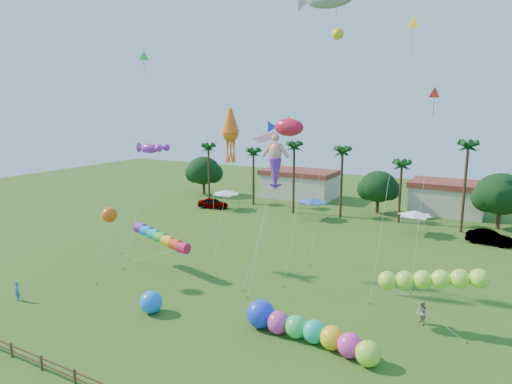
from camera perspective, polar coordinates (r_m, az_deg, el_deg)
The scene contains 21 objects.
ground at distance 32.24m, azimuth -9.29°, elevation -18.98°, with size 160.00×160.00×0.00m, color #285116.
tree_line at distance 68.11m, azimuth 16.93°, elevation 0.54°, with size 69.46×8.91×11.00m.
buildings_row at distance 75.87m, azimuth 12.95°, elevation 0.02°, with size 35.00×7.00×4.00m.
tent_row at distance 64.00m, azimuth 6.95°, elevation -1.10°, with size 31.00×4.00×0.60m.
car_a at distance 71.53m, azimuth -5.41°, elevation -1.39°, with size 1.87×4.66×1.59m, color #4C4C54.
car_b at distance 59.52m, azimuth 27.13°, elevation -5.09°, with size 1.71×4.91×1.62m, color #4C4C54.
spectator_a at distance 43.24m, azimuth -27.71°, elevation -10.94°, with size 0.60×0.39×1.63m, color teal.
spectator_b at distance 36.80m, azimuth 20.01°, elevation -14.04°, with size 0.86×0.67×1.76m, color #A19786.
caterpillar_inflatable at distance 32.65m, azimuth 6.14°, elevation -16.75°, with size 10.17×3.02×2.07m.
blue_ball at distance 37.31m, azimuth -12.97°, elevation -13.28°, with size 1.76×1.76×1.76m, color #1B7AF4.
rainbow_tube at distance 44.05m, azimuth -11.02°, elevation -6.50°, with size 9.65×2.85×3.48m.
green_worm at distance 35.09m, azimuth 16.11°, elevation -10.57°, with size 9.28×2.70×4.19m.
orange_ball_kite at distance 42.69m, azimuth -17.85°, elevation -2.74°, with size 1.87×2.05×7.00m.
merman_kite at distance 40.11m, azimuth 2.42°, elevation 3.33°, with size 2.49×4.54×13.04m.
fish_kite at distance 40.16m, azimuth 4.12°, elevation 8.06°, with size 4.31×6.57×14.88m.
squid_kite at distance 43.33m, azimuth -3.21°, elevation 7.30°, with size 2.17×4.32×15.72m.
lobster_kite at distance 46.83m, azimuth -13.15°, elevation 5.35°, with size 3.98×5.18×12.39m.
delta_kite_red at distance 42.59m, azimuth 21.38°, elevation 11.00°, with size 1.11×4.15×17.47m.
delta_kite_yellow at distance 40.74m, azimuth 18.94°, elevation 18.87°, with size 1.77×5.34×23.03m.
delta_kite_green at distance 51.70m, azimuth -13.89°, elevation 15.65°, with size 1.85×4.24×21.53m.
delta_kite_blue at distance 49.59m, azimuth 9.95°, elevation 22.54°, with size 1.24×5.12×27.31m.
Camera 1 is at (17.85, -21.56, 16.01)m, focal length 32.00 mm.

